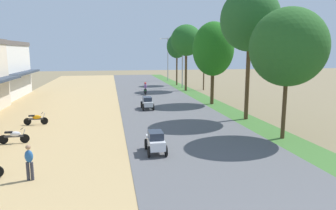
{
  "coord_description": "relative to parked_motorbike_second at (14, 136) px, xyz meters",
  "views": [
    {
      "loc": [
        -5.36,
        -5.38,
        5.66
      ],
      "look_at": [
        -0.77,
        19.06,
        1.35
      ],
      "focal_mm": 33.01,
      "sensor_mm": 36.0,
      "label": 1
    }
  ],
  "objects": [
    {
      "name": "median_tree_fourth",
      "position": [
        16.72,
        23.64,
        6.66
      ],
      "size": [
        4.43,
        4.43,
        9.39
      ],
      "color": "#4C351E",
      "rests_on": "median_strip"
    },
    {
      "name": "parked_motorbike_third",
      "position": [
        0.18,
        5.0,
        0.0
      ],
      "size": [
        1.8,
        0.54,
        0.94
      ],
      "color": "black",
      "rests_on": "dirt_shoulder"
    },
    {
      "name": "median_tree_nearest",
      "position": [
        16.92,
        -1.96,
        5.37
      ],
      "size": [
        4.79,
        4.79,
        8.33
      ],
      "color": "#4C351E",
      "rests_on": "median_strip"
    },
    {
      "name": "pedestrian_on_shoulder",
      "position": [
        2.32,
        -6.06,
        0.41
      ],
      "size": [
        0.4,
        0.3,
        1.62
      ],
      "color": "#33333D",
      "rests_on": "dirt_shoulder"
    },
    {
      "name": "median_tree_third",
      "position": [
        16.7,
        11.76,
        5.37
      ],
      "size": [
        4.36,
        4.36,
        8.71
      ],
      "color": "#4C351E",
      "rests_on": "median_strip"
    },
    {
      "name": "streetlamp_near",
      "position": [
        17.08,
        27.44,
        3.95
      ],
      "size": [
        3.16,
        0.2,
        7.7
      ],
      "color": "gray",
      "rests_on": "median_strip"
    },
    {
      "name": "parked_motorbike_second",
      "position": [
        0.0,
        0.0,
        0.0
      ],
      "size": [
        1.8,
        0.54,
        0.94
      ],
      "color": "black",
      "rests_on": "dirt_shoulder"
    },
    {
      "name": "car_hatchback_white",
      "position": [
        8.3,
        -3.41,
        0.19
      ],
      "size": [
        1.04,
        2.0,
        1.23
      ],
      "color": "silver",
      "rests_on": "road_strip"
    },
    {
      "name": "median_tree_second",
      "position": [
        17.07,
        3.96,
        7.61
      ],
      "size": [
        4.76,
        4.76,
        10.66
      ],
      "color": "#4C351E",
      "rests_on": "median_strip"
    },
    {
      "name": "motorbike_ahead_second",
      "position": [
        10.4,
        20.19,
        0.3
      ],
      "size": [
        0.54,
        1.8,
        1.66
      ],
      "color": "black",
      "rests_on": "road_strip"
    },
    {
      "name": "streetlamp_mid",
      "position": [
        17.08,
        39.77,
        4.22
      ],
      "size": [
        3.16,
        0.2,
        8.23
      ],
      "color": "gray",
      "rests_on": "median_strip"
    },
    {
      "name": "car_sedan_silver",
      "position": [
        9.43,
        9.99,
        0.19
      ],
      "size": [
        1.1,
        2.26,
        1.19
      ],
      "color": "#B7BCC1",
      "rests_on": "road_strip"
    },
    {
      "name": "utility_pole_near",
      "position": [
        19.61,
        24.3,
        4.13
      ],
      "size": [
        1.8,
        0.2,
        8.99
      ],
      "color": "brown",
      "rests_on": "ground"
    },
    {
      "name": "median_tree_fifth",
      "position": [
        16.98,
        31.08,
        5.98
      ],
      "size": [
        3.38,
        3.38,
        8.49
      ],
      "color": "#4C351E",
      "rests_on": "median_strip"
    }
  ]
}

